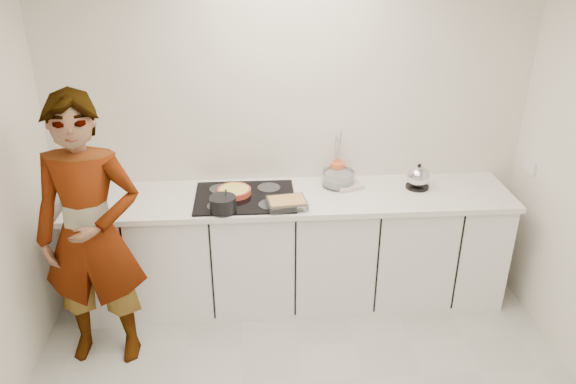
{
  "coord_description": "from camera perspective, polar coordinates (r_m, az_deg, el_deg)",
  "views": [
    {
      "loc": [
        -0.28,
        -2.41,
        2.72
      ],
      "look_at": [
        -0.05,
        1.05,
        1.05
      ],
      "focal_mm": 35.0,
      "sensor_mm": 36.0,
      "label": 1
    }
  ],
  "objects": [
    {
      "name": "wall_back",
      "position": [
        4.26,
        0.17,
        6.26
      ],
      "size": [
        3.6,
        0.0,
        2.6
      ],
      "primitive_type": "cube",
      "color": "silver",
      "rests_on": "ground"
    },
    {
      "name": "saucepan",
      "position": [
        3.88,
        -6.63,
        -1.18
      ],
      "size": [
        0.19,
        0.19,
        0.17
      ],
      "color": "black",
      "rests_on": "hob"
    },
    {
      "name": "utensil_crock",
      "position": [
        4.36,
        5.04,
        2.13
      ],
      "size": [
        0.12,
        0.12,
        0.14
      ],
      "primitive_type": "cylinder",
      "rotation": [
        0.0,
        0.0,
        -0.07
      ],
      "color": "orange",
      "rests_on": "countertop"
    },
    {
      "name": "kettle",
      "position": [
        4.31,
        13.07,
        1.43
      ],
      "size": [
        0.2,
        0.2,
        0.2
      ],
      "color": "black",
      "rests_on": "countertop"
    },
    {
      "name": "base_cabinets",
      "position": [
        4.34,
        0.46,
        -5.99
      ],
      "size": [
        3.2,
        0.58,
        0.87
      ],
      "primitive_type": "cube",
      "color": "white",
      "rests_on": "floor"
    },
    {
      "name": "cook",
      "position": [
        3.77,
        -19.38,
        -4.19
      ],
      "size": [
        0.7,
        0.48,
        1.86
      ],
      "primitive_type": "imported",
      "rotation": [
        0.0,
        0.0,
        -0.05
      ],
      "color": "white",
      "rests_on": "floor"
    },
    {
      "name": "tea_towel",
      "position": [
        4.25,
        6.17,
        0.6
      ],
      "size": [
        0.23,
        0.2,
        0.03
      ],
      "primitive_type": "cube",
      "rotation": [
        0.0,
        0.0,
        0.34
      ],
      "color": "white",
      "rests_on": "countertop"
    },
    {
      "name": "mixing_bowl",
      "position": [
        4.27,
        5.14,
        1.3
      ],
      "size": [
        0.3,
        0.3,
        0.11
      ],
      "color": "silver",
      "rests_on": "countertop"
    },
    {
      "name": "tart_dish",
      "position": [
        4.12,
        -5.5,
        0.09
      ],
      "size": [
        0.27,
        0.27,
        0.04
      ],
      "color": "#BE412A",
      "rests_on": "hob"
    },
    {
      "name": "baking_dish",
      "position": [
        3.91,
        -0.14,
        -1.08
      ],
      "size": [
        0.29,
        0.23,
        0.05
      ],
      "color": "silver",
      "rests_on": "hob"
    },
    {
      "name": "countertop",
      "position": [
        4.12,
        0.48,
        -0.6
      ],
      "size": [
        3.24,
        0.64,
        0.04
      ],
      "primitive_type": "cube",
      "color": "white",
      "rests_on": "base_cabinets"
    },
    {
      "name": "hob",
      "position": [
        4.08,
        -4.4,
        -0.53
      ],
      "size": [
        0.72,
        0.54,
        0.01
      ],
      "primitive_type": "cube",
      "color": "black",
      "rests_on": "countertop"
    }
  ]
}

